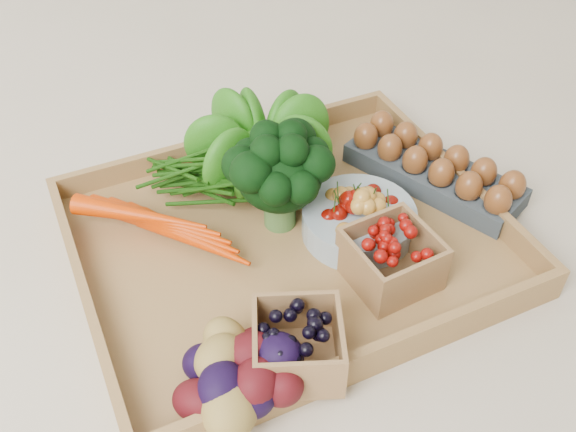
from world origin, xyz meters
name	(u,v)px	position (x,y,z in m)	size (l,w,h in m)	color
ground	(288,248)	(0.00, 0.00, 0.00)	(4.00, 4.00, 0.00)	beige
tray	(288,244)	(0.00, 0.00, 0.01)	(0.55, 0.45, 0.01)	#9D7542
carrots	(169,228)	(-0.14, 0.07, 0.04)	(0.19, 0.14, 0.05)	#CE3200
lettuce	(261,139)	(0.02, 0.14, 0.08)	(0.14, 0.14, 0.14)	#225C0E
broccoli	(280,191)	(0.00, 0.04, 0.07)	(0.15, 0.15, 0.11)	black
cherry_bowl	(359,221)	(0.09, -0.03, 0.04)	(0.15, 0.15, 0.04)	#8C9EA5
egg_carton	(433,175)	(0.25, 0.02, 0.03)	(0.09, 0.26, 0.03)	#384147
potatoes	(237,368)	(-0.15, -0.19, 0.06)	(0.16, 0.16, 0.09)	#3A090D
punnet_blackberry	(298,345)	(-0.07, -0.18, 0.05)	(0.10, 0.10, 0.07)	black
punnet_raspberry	(391,259)	(0.09, -0.11, 0.05)	(0.10, 0.10, 0.07)	#6F0804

